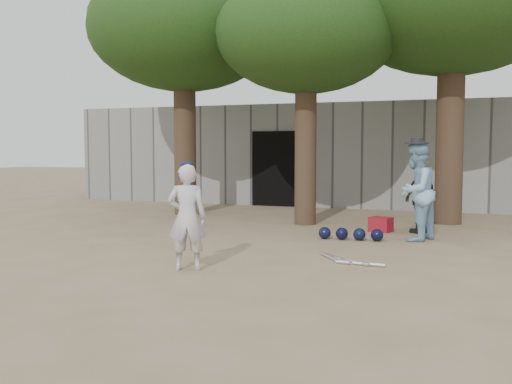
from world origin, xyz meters
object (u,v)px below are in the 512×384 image
at_px(spectator_blue, 416,191).
at_px(red_bag, 381,224).
at_px(boy_player, 187,217).
at_px(spectator_dark, 421,198).

relative_size(spectator_blue, red_bag, 4.33).
xyz_separation_m(boy_player, spectator_blue, (2.77, 3.73, 0.17)).
bearing_deg(red_bag, boy_player, -113.64).
relative_size(boy_player, red_bag, 3.52).
height_order(boy_player, spectator_dark, boy_player).
height_order(boy_player, red_bag, boy_player).
distance_m(boy_player, spectator_blue, 4.65).
distance_m(boy_player, red_bag, 5.09).
xyz_separation_m(spectator_blue, red_bag, (-0.75, 0.90, -0.76)).
relative_size(boy_player, spectator_dark, 1.05).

